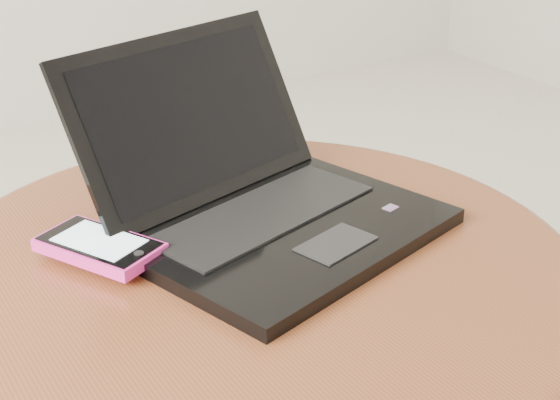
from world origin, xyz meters
TOP-DOWN VIEW (x-y plane):
  - table at (-0.10, 0.00)m, footprint 0.69×0.69m
  - laptop at (-0.06, 0.05)m, footprint 0.39×0.39m
  - phone_black at (-0.22, 0.09)m, footprint 0.10×0.12m
  - phone_pink at (-0.24, 0.08)m, footprint 0.12×0.14m

SIDE VIEW (x-z plane):
  - table at x=-0.10m, z-range 0.16..0.71m
  - phone_black at x=-0.22m, z-range 0.55..0.56m
  - phone_pink at x=-0.24m, z-range 0.56..0.58m
  - laptop at x=-0.06m, z-range 0.49..0.68m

